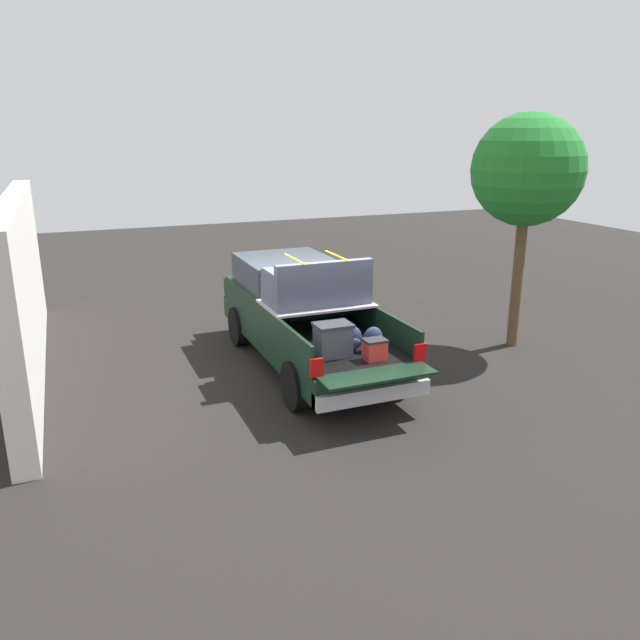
# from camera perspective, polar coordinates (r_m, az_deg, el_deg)

# --- Properties ---
(ground_plane) EXTENTS (40.00, 40.00, 0.00)m
(ground_plane) POSITION_cam_1_polar(r_m,az_deg,el_deg) (12.22, -1.07, -4.19)
(ground_plane) COLOR black
(pickup_truck) EXTENTS (6.05, 2.06, 2.23)m
(pickup_truck) POSITION_cam_1_polar(r_m,az_deg,el_deg) (12.24, -1.73, 0.66)
(pickup_truck) COLOR black
(pickup_truck) RESTS_ON ground_plane
(building_facade) EXTENTS (8.65, 0.36, 3.26)m
(building_facade) POSITION_cam_1_polar(r_m,az_deg,el_deg) (12.76, -25.37, 2.73)
(building_facade) COLOR silver
(building_facade) RESTS_ON ground_plane
(tree_background) EXTENTS (2.22, 2.22, 4.76)m
(tree_background) POSITION_cam_1_polar(r_m,az_deg,el_deg) (13.35, 18.34, 12.73)
(tree_background) COLOR brown
(tree_background) RESTS_ON ground_plane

